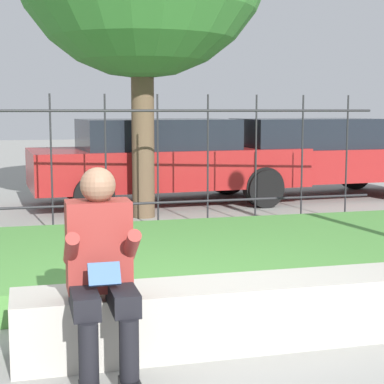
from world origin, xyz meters
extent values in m
plane|color=gray|center=(0.00, 0.00, 0.00)|extent=(60.00, 60.00, 0.00)
cube|color=#ADA89E|center=(0.25, 0.00, 0.22)|extent=(2.73, 0.48, 0.43)
cube|color=gray|center=(0.25, 0.00, 0.04)|extent=(2.62, 0.44, 0.08)
cylinder|color=black|center=(-0.69, -0.58, 0.26)|extent=(0.11, 0.11, 0.34)
cube|color=black|center=(-0.69, -0.37, 0.49)|extent=(0.15, 0.42, 0.13)
cylinder|color=black|center=(-0.47, -0.58, 0.26)|extent=(0.11, 0.11, 0.34)
cube|color=black|center=(-0.47, -0.37, 0.49)|extent=(0.15, 0.42, 0.13)
cube|color=maroon|center=(-0.58, -0.16, 0.76)|extent=(0.38, 0.24, 0.54)
sphere|color=#8C664C|center=(-0.58, -0.18, 1.13)|extent=(0.21, 0.21, 0.21)
cylinder|color=maroon|center=(-0.75, -0.32, 0.78)|extent=(0.08, 0.29, 0.24)
cylinder|color=maroon|center=(-0.41, -0.32, 0.78)|extent=(0.08, 0.29, 0.24)
cube|color=#335689|center=(-0.58, -0.42, 0.65)|extent=(0.18, 0.09, 0.13)
cube|color=#4C893D|center=(0.00, 2.10, 0.12)|extent=(9.43, 2.80, 0.25)
cylinder|color=#232326|center=(0.00, 4.21, 0.35)|extent=(7.43, 0.03, 0.03)
cylinder|color=#232326|center=(0.00, 4.21, 1.55)|extent=(7.43, 0.03, 0.03)
cylinder|color=#232326|center=(-0.68, 4.21, 0.88)|extent=(0.02, 0.02, 1.76)
cylinder|color=#232326|center=(0.00, 4.21, 0.88)|extent=(0.02, 0.02, 1.76)
cylinder|color=#232326|center=(0.68, 4.21, 0.88)|extent=(0.02, 0.02, 1.76)
cylinder|color=#232326|center=(1.35, 4.21, 0.88)|extent=(0.02, 0.02, 1.76)
cylinder|color=#232326|center=(2.03, 4.21, 0.88)|extent=(0.02, 0.02, 1.76)
cylinder|color=#232326|center=(2.70, 4.21, 0.88)|extent=(0.02, 0.02, 1.76)
cylinder|color=#232326|center=(3.38, 4.21, 0.88)|extent=(0.02, 0.02, 1.76)
cube|color=maroon|center=(1.28, 6.45, 0.61)|extent=(4.54, 2.10, 0.62)
cube|color=black|center=(1.11, 6.44, 1.17)|extent=(2.53, 1.76, 0.48)
cylinder|color=black|center=(2.71, 5.63, 0.30)|extent=(0.62, 0.24, 0.61)
cylinder|color=black|center=(2.60, 7.43, 0.30)|extent=(0.62, 0.24, 0.61)
cylinder|color=black|center=(-0.03, 5.46, 0.30)|extent=(0.62, 0.24, 0.61)
cylinder|color=black|center=(-0.14, 7.26, 0.30)|extent=(0.62, 0.24, 0.61)
cube|color=maroon|center=(4.01, 6.57, 0.61)|extent=(4.38, 1.87, 0.56)
cube|color=black|center=(3.83, 6.56, 1.15)|extent=(2.44, 1.58, 0.51)
cylinder|color=black|center=(5.30, 7.45, 0.33)|extent=(0.66, 0.23, 0.65)
cylinder|color=black|center=(2.71, 5.69, 0.33)|extent=(0.66, 0.23, 0.65)
cylinder|color=black|center=(2.63, 7.33, 0.33)|extent=(0.66, 0.23, 0.65)
cylinder|color=brown|center=(0.67, 5.21, 1.42)|extent=(0.33, 0.33, 2.83)
camera|label=1|loc=(-0.99, -3.93, 1.57)|focal=60.00mm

